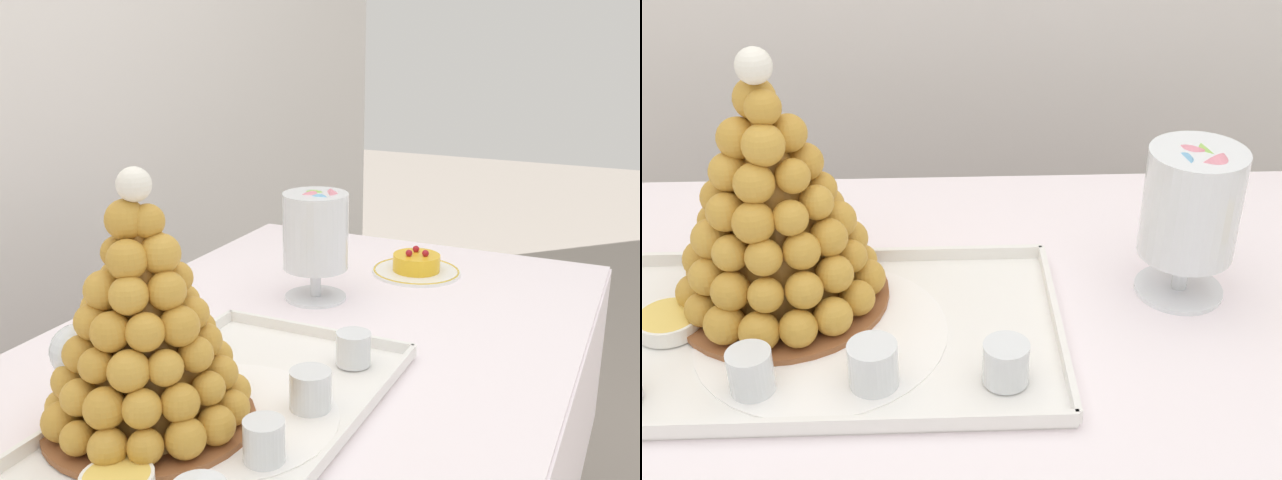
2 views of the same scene
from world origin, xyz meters
The scene contains 9 objects.
buffet_table centered at (0.00, 0.00, 0.63)m, with size 1.48×0.83×0.73m.
serving_tray centered at (-0.15, -0.01, 0.74)m, with size 0.58×0.34×0.02m.
croquembouche centered at (-0.21, 0.06, 0.87)m, with size 0.27×0.27×0.33m.
dessert_cup_mid_left centered at (-0.22, -0.11, 0.77)m, with size 0.05×0.05×0.05m.
dessert_cup_centre centered at (-0.09, -0.11, 0.77)m, with size 0.06×0.06×0.05m.
dessert_cup_mid_right centered at (0.06, -0.11, 0.76)m, with size 0.05×0.05×0.05m.
creme_brulee_ramekin centered at (-0.34, 0.01, 0.75)m, with size 0.08×0.08×0.02m.
macaron_goblet centered at (0.30, 0.07, 0.86)m, with size 0.12×0.12×0.22m.
wine_glass centered at (-0.24, 0.14, 0.83)m, with size 0.07×0.07×0.14m.
Camera 2 is at (-0.02, -0.83, 1.36)m, focal length 47.29 mm.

